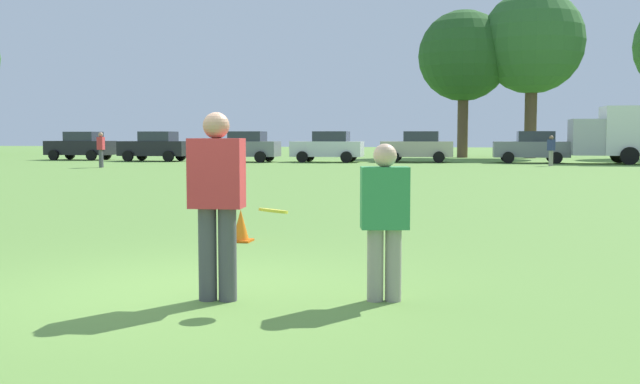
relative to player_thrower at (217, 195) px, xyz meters
name	(u,v)px	position (x,y,z in m)	size (l,w,h in m)	color
ground_plane	(188,292)	(-0.43, 0.32, -1.00)	(189.28, 189.28, 0.00)	#608C3D
player_thrower	(217,195)	(0.00, 0.00, 0.00)	(0.53, 0.34, 1.78)	#4C4C51
player_defender	(385,214)	(1.55, 0.30, -0.17)	(0.49, 0.35, 1.49)	gray
frisbee	(273,211)	(0.57, -0.09, -0.13)	(0.27, 0.27, 0.08)	yellow
traffic_cone	(241,226)	(-0.99, 3.77, -0.77)	(0.32, 0.32, 0.48)	#D8590C
parked_car_near_left	(81,146)	(-22.52, 36.98, -0.08)	(4.23, 2.27, 1.82)	black
parked_car_mid_left	(155,146)	(-16.82, 35.81, -0.08)	(4.23, 2.27, 1.82)	black
parked_car_center	(244,146)	(-11.04, 35.62, -0.08)	(4.23, 2.27, 1.82)	slate
parked_car_mid_right	(328,147)	(-6.07, 36.29, -0.08)	(4.23, 2.27, 1.82)	silver
parked_car_near_right	(418,147)	(-0.84, 37.26, -0.08)	(4.23, 2.27, 1.82)	#B7AD99
parked_car_far_right	(532,147)	(5.65, 37.33, -0.08)	(4.23, 2.27, 1.82)	slate
bystander_sideline_watcher	(551,149)	(6.30, 33.11, -0.11)	(0.44, 0.50, 1.57)	gray
bystander_field_marshal	(101,148)	(-15.57, 26.69, -0.02)	(0.37, 0.52, 1.73)	#4C4C51
tree_west_maple	(464,56)	(1.59, 47.23, 6.19)	(6.43, 6.43, 10.45)	brown
tree_center_elm	(532,43)	(6.26, 47.11, 7.01)	(7.17, 7.17, 11.66)	brown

